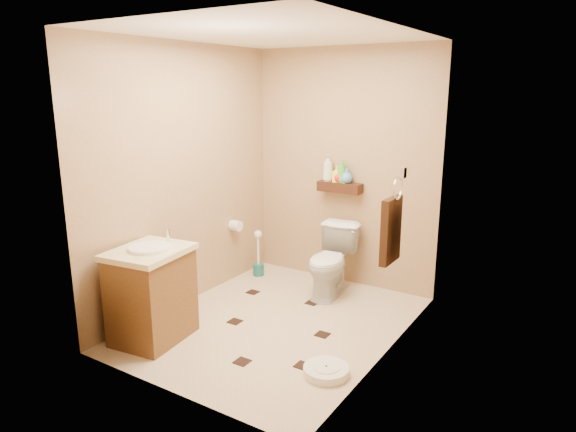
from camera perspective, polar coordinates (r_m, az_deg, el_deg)
The scene contains 20 objects.
ground at distance 4.58m, azimuth -1.28°, elevation -11.81°, with size 2.50×2.50×0.00m, color beige.
wall_back at distance 5.27m, azimuth 6.21°, elevation 5.26°, with size 2.00×0.04×2.40m, color tan.
wall_front at distance 3.26m, azimuth -13.62°, elevation -0.54°, with size 2.00×0.04×2.40m, color tan.
wall_left at distance 4.82m, azimuth -11.35°, elevation 4.24°, with size 0.04×2.50×2.40m, color tan.
wall_right at distance 3.75m, azimuth 11.47°, elevation 1.48°, with size 0.04×2.50×2.40m, color tan.
ceiling at distance 4.14m, azimuth -1.47°, elevation 19.61°, with size 2.00×2.50×0.02m, color white.
wall_shelf at distance 5.23m, azimuth 5.77°, elevation 3.20°, with size 0.46×0.14×0.10m, color #3B1C10.
floor_accents at distance 4.51m, azimuth -1.17°, elevation -12.18°, with size 1.25×1.33×0.01m.
toilet at distance 5.07m, azimuth 4.80°, elevation -5.03°, with size 0.39×0.68×0.69m, color white.
vanity at distance 4.31m, azimuth -14.92°, elevation -8.27°, with size 0.59×0.69×0.89m.
bathroom_scale at distance 3.84m, azimuth 4.25°, elevation -16.76°, with size 0.36×0.36×0.07m.
toilet_brush at distance 5.62m, azimuth -3.31°, elevation -4.87°, with size 0.12×0.12×0.51m.
towel_ring at distance 4.07m, azimuth 11.43°, elevation -1.24°, with size 0.12×0.30×0.76m.
toilet_paper at distance 5.39m, azimuth -5.84°, elevation -1.06°, with size 0.12×0.11×0.12m.
bottle_a at distance 5.26m, azimuth 4.46°, elevation 5.36°, with size 0.11×0.11×0.27m, color silver.
bottle_b at distance 5.22m, azimuth 5.41°, elevation 4.68°, with size 0.07×0.08×0.17m, color #FFFD35.
bottle_c at distance 5.21m, azimuth 5.70°, elevation 4.48°, with size 0.11×0.11×0.14m, color red.
bottle_d at distance 5.19m, azimuth 6.00°, elevation 5.03°, with size 0.09×0.09×0.24m, color green.
bottle_e at distance 5.19m, azimuth 6.24°, elevation 4.48°, with size 0.06×0.07×0.14m, color #E7C54D.
bottle_f at distance 5.18m, azimuth 6.54°, elevation 4.48°, with size 0.12×0.12×0.15m, color #5590D5.
Camera 1 is at (2.29, -3.43, 2.00)m, focal length 32.00 mm.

